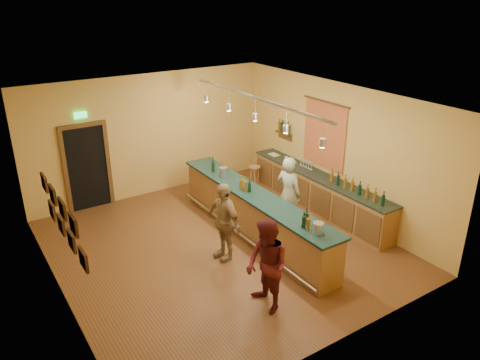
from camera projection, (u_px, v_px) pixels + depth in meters
floor at (220, 247)px, 10.08m from camera, size 7.00×7.00×0.00m
ceiling at (217, 100)px, 8.85m from camera, size 6.50×7.00×0.02m
wall_back at (150, 135)px, 12.17m from camera, size 6.50×0.02×3.20m
wall_front at (342, 256)px, 6.76m from camera, size 6.50×0.02×3.20m
wall_left at (52, 219)px, 7.82m from camera, size 0.02×7.00×3.20m
wall_right at (336, 150)px, 11.11m from camera, size 0.02×7.00×3.20m
doorway at (87, 165)px, 11.47m from camera, size 1.15×0.09×2.48m
tapestry at (324, 136)px, 11.31m from camera, size 0.03×1.40×1.60m
bottle_shelf at (284, 129)px, 12.51m from camera, size 0.17×0.55×0.54m
picture_grid at (62, 217)px, 7.13m from camera, size 0.06×2.20×0.70m
back_counter at (319, 193)px, 11.53m from camera, size 0.60×4.55×1.27m
tasting_bar at (254, 212)px, 10.29m from camera, size 0.73×5.10×1.38m
pendant_track at (255, 106)px, 9.38m from camera, size 0.11×4.60×0.50m
bartender at (289, 194)px, 10.52m from camera, size 0.57×0.73×1.75m
customer_a at (267, 266)px, 7.87m from camera, size 0.69×0.86×1.69m
customer_b at (224, 221)px, 9.39m from camera, size 0.50×1.01×1.66m
bar_stool at (255, 171)px, 12.82m from camera, size 0.31×0.31×0.64m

